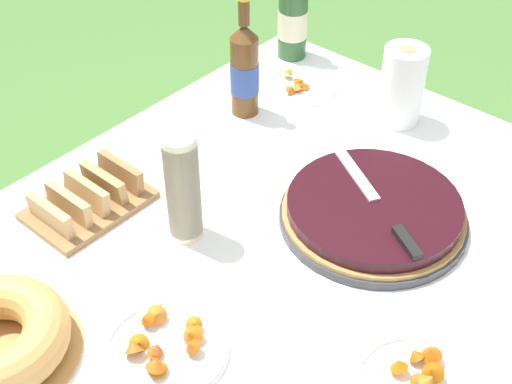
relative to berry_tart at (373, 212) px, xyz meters
name	(u,v)px	position (x,y,z in m)	size (l,w,h in m)	color
garden_table	(267,275)	(-0.23, 0.10, -0.09)	(1.54, 1.17, 0.67)	brown
tablecloth	(267,260)	(-0.23, 0.10, -0.04)	(1.55, 1.18, 0.10)	white
berry_tart	(373,212)	(0.00, 0.00, 0.00)	(0.41, 0.41, 0.06)	#38383D
serving_knife	(381,208)	(-0.01, -0.03, 0.04)	(0.21, 0.34, 0.01)	silver
cup_stack	(183,188)	(-0.29, 0.28, 0.10)	(0.07, 0.07, 0.25)	beige
cider_bottle_green	(293,16)	(0.45, 0.59, 0.10)	(0.09, 0.09, 0.33)	#2D562D
cider_bottle_amber	(245,70)	(0.14, 0.49, 0.10)	(0.07, 0.07, 0.33)	brown
snack_plate_left	(165,347)	(-0.53, 0.08, -0.01)	(0.23, 0.23, 0.06)	white
snack_plate_far	(301,85)	(0.32, 0.45, -0.02)	(0.19, 0.19, 0.05)	white
paper_towel_roll	(402,86)	(0.37, 0.17, 0.07)	(0.11, 0.11, 0.21)	white
bread_board	(88,199)	(-0.38, 0.50, 0.00)	(0.26, 0.18, 0.07)	olive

